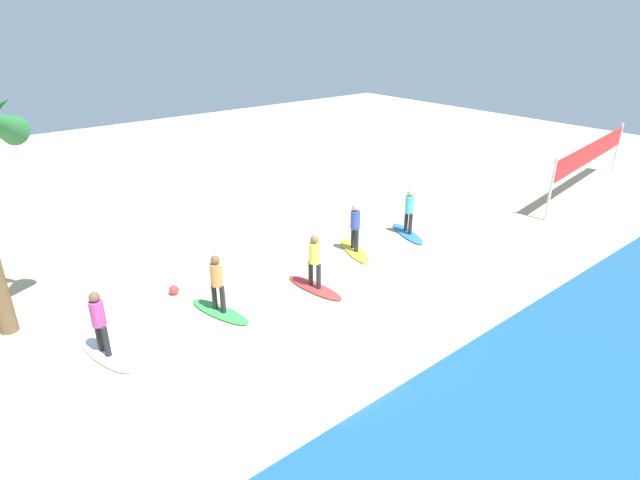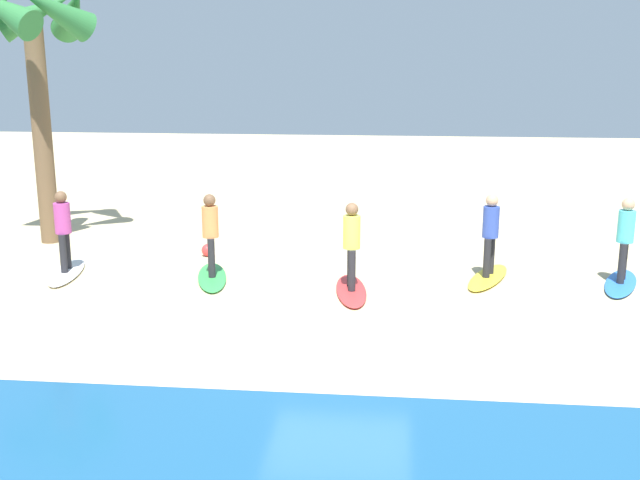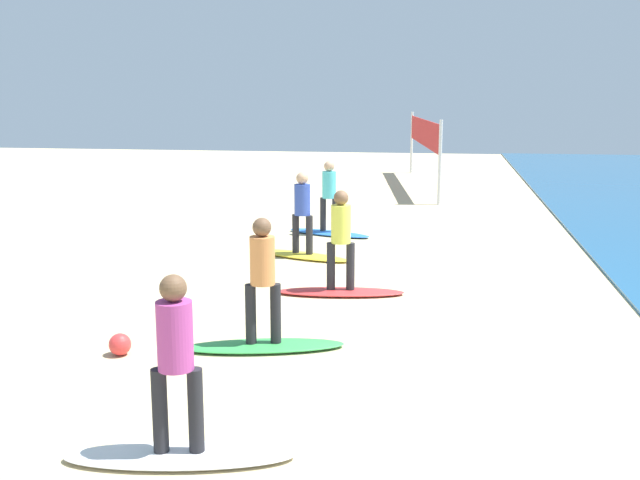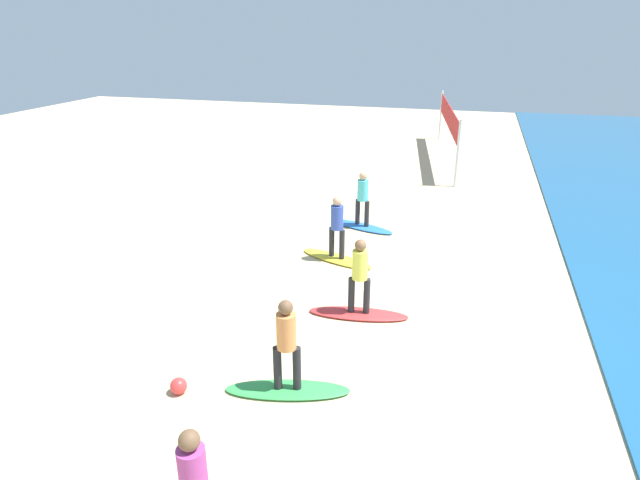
% 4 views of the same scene
% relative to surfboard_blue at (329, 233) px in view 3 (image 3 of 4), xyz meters
% --- Properties ---
extents(ground_plane, '(60.00, 60.00, 0.00)m').
position_rel_surfboard_blue_xyz_m(ground_plane, '(5.29, 2.58, -0.04)').
color(ground_plane, '#CCB789').
extents(surfboard_blue, '(1.25, 2.16, 0.09)m').
position_rel_surfboard_blue_xyz_m(surfboard_blue, '(0.00, 0.00, 0.00)').
color(surfboard_blue, blue).
rests_on(surfboard_blue, ground).
extents(surfer_blue, '(0.32, 0.44, 1.64)m').
position_rel_surfboard_blue_xyz_m(surfer_blue, '(0.00, 0.00, 0.99)').
color(surfer_blue, '#232328').
rests_on(surfer_blue, surfboard_blue).
extents(surfboard_yellow, '(1.27, 2.16, 0.09)m').
position_rel_surfboard_blue_xyz_m(surfboard_yellow, '(2.53, -0.15, 0.00)').
color(surfboard_yellow, yellow).
rests_on(surfboard_yellow, ground).
extents(surfer_yellow, '(0.32, 0.44, 1.64)m').
position_rel_surfboard_blue_xyz_m(surfer_yellow, '(2.53, -0.15, 0.99)').
color(surfer_yellow, '#232328').
rests_on(surfer_yellow, surfboard_yellow).
extents(surfboard_red, '(0.81, 2.15, 0.09)m').
position_rel_surfboard_blue_xyz_m(surfboard_red, '(5.21, 1.00, 0.00)').
color(surfboard_red, red).
rests_on(surfboard_red, ground).
extents(surfer_red, '(0.32, 0.46, 1.64)m').
position_rel_surfboard_blue_xyz_m(surfer_red, '(5.21, 1.00, 0.99)').
color(surfer_red, '#232328').
rests_on(surfer_red, surfboard_red).
extents(surfboard_green, '(1.06, 2.17, 0.09)m').
position_rel_surfboard_blue_xyz_m(surfboard_green, '(8.04, 0.39, 0.00)').
color(surfboard_green, green).
rests_on(surfboard_green, ground).
extents(surfer_green, '(0.32, 0.45, 1.64)m').
position_rel_surfboard_blue_xyz_m(surfer_green, '(8.04, 0.39, 0.99)').
color(surfer_green, '#232328').
rests_on(surfer_green, surfboard_green).
extents(surfboard_white, '(0.94, 2.17, 0.09)m').
position_rel_surfboard_blue_xyz_m(surfboard_white, '(11.08, 0.36, 0.00)').
color(surfboard_white, white).
rests_on(surfboard_white, ground).
extents(surfer_white, '(0.32, 0.45, 1.64)m').
position_rel_surfboard_blue_xyz_m(surfer_white, '(11.08, 0.36, 0.99)').
color(surfer_white, '#232328').
rests_on(surfer_white, surfboard_white).
extents(volleyball_net, '(9.01, 1.34, 2.50)m').
position_rel_surfboard_blue_xyz_m(volleyball_net, '(-9.76, 1.85, 1.74)').
color(volleyball_net, silver).
rests_on(volleyball_net, ground).
extents(beach_ball, '(0.28, 0.28, 0.28)m').
position_rel_surfboard_blue_xyz_m(beach_ball, '(8.55, -1.35, 0.10)').
color(beach_ball, '#E53838').
rests_on(beach_ball, ground).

